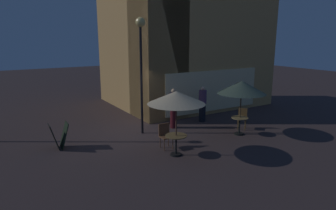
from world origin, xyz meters
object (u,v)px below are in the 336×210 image
patio_umbrella_0 (242,87)px  patron_standing_1 (173,108)px  menu_sandwich_board (59,136)px  cafe_table_0 (240,122)px  cafe_table_1 (176,141)px  cafe_chair_0 (242,116)px  patron_standing_0 (202,104)px  patio_umbrella_1 (176,98)px  cafe_chair_1 (165,134)px  street_lamp_near_corner (141,48)px

patio_umbrella_0 → patron_standing_1: 3.10m
menu_sandwich_board → cafe_table_0: 7.11m
cafe_table_0 → patio_umbrella_0: 1.47m
cafe_table_1 → patron_standing_1: 3.21m
patio_umbrella_0 → cafe_chair_0: patio_umbrella_0 is taller
menu_sandwich_board → patron_standing_0: (6.66, 0.20, 0.37)m
cafe_table_1 → cafe_chair_0: (4.15, 1.05, 0.03)m
patio_umbrella_1 → cafe_chair_1: patio_umbrella_1 is taller
patio_umbrella_0 → patron_standing_1: size_ratio=1.27×
cafe_chair_0 → cafe_chair_1: 4.10m
cafe_chair_0 → patron_standing_1: patron_standing_1 is taller
street_lamp_near_corner → patio_umbrella_0: (3.38, -2.26, -1.54)m
cafe_table_1 → patron_standing_1: bearing=59.5°
cafe_table_1 → patio_umbrella_0: size_ratio=0.33×
menu_sandwich_board → cafe_chair_1: bearing=-27.6°
street_lamp_near_corner → patron_standing_1: bearing=-1.1°
street_lamp_near_corner → menu_sandwich_board: (-3.38, -0.06, -3.05)m
patio_umbrella_1 → patron_standing_0: size_ratio=1.32×
cafe_chair_0 → patron_standing_1: bearing=-71.8°
menu_sandwich_board → cafe_chair_0: (7.45, -1.66, 0.08)m
patio_umbrella_1 → patron_standing_1: patio_umbrella_1 is taller
menu_sandwich_board → patio_umbrella_0: size_ratio=0.41×
menu_sandwich_board → cafe_chair_0: size_ratio=1.03×
cafe_table_1 → patio_umbrella_1: patio_umbrella_1 is taller
street_lamp_near_corner → cafe_chair_1: street_lamp_near_corner is taller
street_lamp_near_corner → patio_umbrella_0: 4.35m
patio_umbrella_1 → cafe_chair_1: size_ratio=2.48×
patron_standing_0 → cafe_chair_0: bearing=-119.8°
street_lamp_near_corner → patron_standing_0: bearing=2.4°
street_lamp_near_corner → cafe_chair_1: size_ratio=5.24×
patio_umbrella_1 → cafe_chair_0: patio_umbrella_1 is taller
patio_umbrella_0 → patron_standing_0: 2.65m
cafe_chair_0 → patio_umbrella_1: bearing=-23.7°
cafe_table_1 → patron_standing_0: patron_standing_0 is taller
cafe_table_0 → patio_umbrella_0: (0.00, 0.00, 1.47)m
cafe_table_0 → menu_sandwich_board: bearing=162.0°
menu_sandwich_board → patron_standing_0: 6.68m
cafe_table_1 → menu_sandwich_board: bearing=140.5°
cafe_chair_0 → cafe_chair_1: (-4.10, -0.24, -0.03)m
menu_sandwich_board → cafe_chair_1: menu_sandwich_board is taller
patio_umbrella_1 → menu_sandwich_board: bearing=140.5°
cafe_table_1 → cafe_chair_0: cafe_chair_0 is taller
patio_umbrella_0 → patio_umbrella_1: (-3.47, -0.52, 0.03)m
cafe_table_0 → patron_standing_0: 2.42m
cafe_table_0 → patio_umbrella_1: size_ratio=0.33×
patron_standing_0 → menu_sandwich_board: bearing=129.1°
patio_umbrella_0 → patron_standing_0: patio_umbrella_0 is taller
cafe_table_1 → patio_umbrella_0: bearing=8.5°
patio_umbrella_0 → patio_umbrella_1: bearing=-171.5°
cafe_chair_1 → patron_standing_1: (1.57, 1.94, 0.36)m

